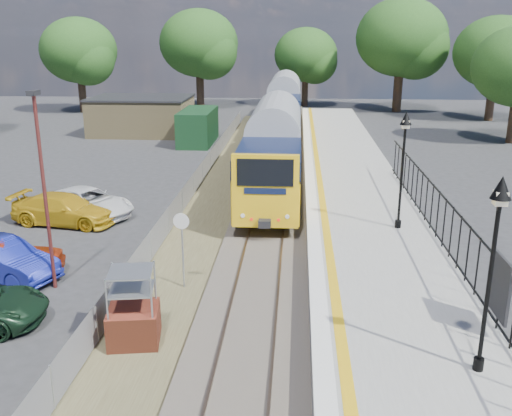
# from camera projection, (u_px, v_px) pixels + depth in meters

# --- Properties ---
(ground) EXTENTS (120.00, 120.00, 0.00)m
(ground) POSITION_uv_depth(u_px,v_px,m) (253.00, 314.00, 17.58)
(ground) COLOR #2D2D30
(ground) RESTS_ON ground
(track_bed) EXTENTS (5.90, 80.00, 0.29)m
(track_bed) POSITION_uv_depth(u_px,v_px,m) (259.00, 215.00, 26.81)
(track_bed) COLOR #473F38
(track_bed) RESTS_ON ground
(platform) EXTENTS (5.00, 70.00, 0.90)m
(platform) POSITION_uv_depth(u_px,v_px,m) (364.00, 222.00, 24.78)
(platform) COLOR gray
(platform) RESTS_ON ground
(platform_edge) EXTENTS (0.90, 70.00, 0.01)m
(platform_edge) POSITION_uv_depth(u_px,v_px,m) (316.00, 211.00, 24.79)
(platform_edge) COLOR silver
(platform_edge) RESTS_ON platform
(victorian_lamp_south) EXTENTS (0.44, 0.44, 4.60)m
(victorian_lamp_south) POSITION_uv_depth(u_px,v_px,m) (496.00, 231.00, 12.12)
(victorian_lamp_south) COLOR black
(victorian_lamp_south) RESTS_ON platform
(victorian_lamp_north) EXTENTS (0.44, 0.44, 4.60)m
(victorian_lamp_north) POSITION_uv_depth(u_px,v_px,m) (404.00, 143.00, 21.66)
(victorian_lamp_north) COLOR black
(victorian_lamp_north) RESTS_ON platform
(palisade_fence) EXTENTS (0.12, 26.00, 2.00)m
(palisade_fence) POSITION_uv_depth(u_px,v_px,m) (457.00, 239.00, 18.71)
(palisade_fence) COLOR black
(palisade_fence) RESTS_ON platform
(wire_fence) EXTENTS (0.06, 52.00, 1.20)m
(wire_fence) POSITION_uv_depth(u_px,v_px,m) (190.00, 190.00, 29.13)
(wire_fence) COLOR #999EA3
(wire_fence) RESTS_ON ground
(outbuilding) EXTENTS (10.80, 10.10, 3.12)m
(outbuilding) POSITION_uv_depth(u_px,v_px,m) (152.00, 117.00, 47.63)
(outbuilding) COLOR #958254
(outbuilding) RESTS_ON ground
(tree_line) EXTENTS (56.80, 43.80, 11.88)m
(tree_line) POSITION_uv_depth(u_px,v_px,m) (301.00, 51.00, 55.55)
(tree_line) COLOR #332319
(tree_line) RESTS_ON ground
(train) EXTENTS (2.82, 40.83, 3.51)m
(train) POSITION_uv_depth(u_px,v_px,m) (281.00, 117.00, 42.17)
(train) COLOR gold
(train) RESTS_ON ground
(brick_plinth) EXTENTS (1.57, 1.57, 2.21)m
(brick_plinth) POSITION_uv_depth(u_px,v_px,m) (133.00, 308.00, 15.68)
(brick_plinth) COLOR brown
(brick_plinth) RESTS_ON ground
(speed_sign) EXTENTS (0.54, 0.12, 2.69)m
(speed_sign) POSITION_uv_depth(u_px,v_px,m) (182.00, 238.00, 18.83)
(speed_sign) COLOR #999EA3
(speed_sign) RESTS_ON ground
(carpark_lamp) EXTENTS (0.25, 0.50, 6.63)m
(carpark_lamp) POSITION_uv_depth(u_px,v_px,m) (43.00, 179.00, 18.32)
(carpark_lamp) COLOR #531E1B
(carpark_lamp) RESTS_ON ground
(car_blue) EXTENTS (4.52, 2.92, 1.41)m
(car_blue) POSITION_uv_depth(u_px,v_px,m) (2.00, 260.00, 19.98)
(car_blue) COLOR navy
(car_blue) RESTS_ON ground
(car_yellow) EXTENTS (4.98, 2.59, 1.38)m
(car_yellow) POSITION_uv_depth(u_px,v_px,m) (64.00, 209.00, 25.69)
(car_yellow) COLOR gold
(car_yellow) RESTS_ON ground
(car_white) EXTENTS (5.16, 4.08, 1.30)m
(car_white) POSITION_uv_depth(u_px,v_px,m) (88.00, 202.00, 26.86)
(car_white) COLOR white
(car_white) RESTS_ON ground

